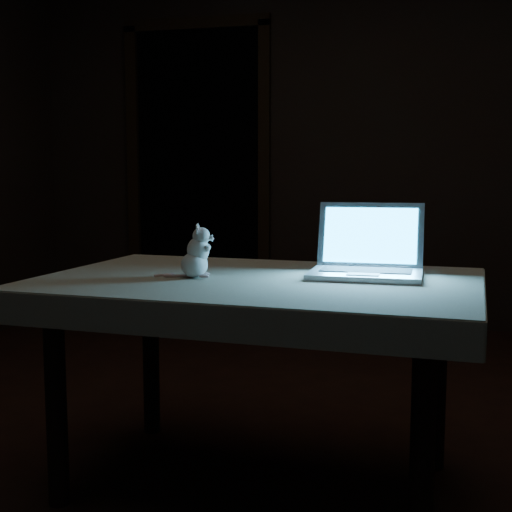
# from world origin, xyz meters

# --- Properties ---
(floor) EXTENTS (5.00, 5.00, 0.00)m
(floor) POSITION_xyz_m (0.00, 0.00, 0.00)
(floor) COLOR black
(floor) RESTS_ON ground
(back_wall) EXTENTS (4.50, 0.04, 2.60)m
(back_wall) POSITION_xyz_m (0.00, 2.50, 1.30)
(back_wall) COLOR black
(back_wall) RESTS_ON ground
(doorway) EXTENTS (1.06, 0.36, 2.13)m
(doorway) POSITION_xyz_m (-1.10, 2.50, 1.06)
(doorway) COLOR black
(doorway) RESTS_ON back_wall
(table) EXTENTS (1.37, 0.94, 0.70)m
(table) POSITION_xyz_m (-0.06, -0.08, 0.35)
(table) COLOR black
(table) RESTS_ON floor
(tablecloth) EXTENTS (1.51, 1.11, 0.10)m
(tablecloth) POSITION_xyz_m (-0.10, -0.06, 0.66)
(tablecloth) COLOR beige
(tablecloth) RESTS_ON table
(laptop) EXTENTS (0.37, 0.33, 0.25)m
(laptop) POSITION_xyz_m (0.27, 0.01, 0.83)
(laptop) COLOR silver
(laptop) RESTS_ON tablecloth
(plush_mouse) EXTENTS (0.13, 0.13, 0.17)m
(plush_mouse) POSITION_xyz_m (-0.27, -0.13, 0.79)
(plush_mouse) COLOR white
(plush_mouse) RESTS_ON tablecloth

